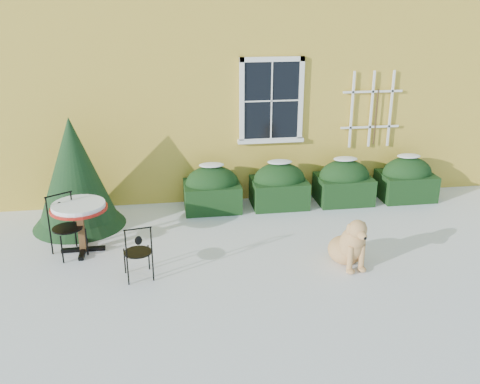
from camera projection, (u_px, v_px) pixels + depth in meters
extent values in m
plane|color=white|center=(250.00, 272.00, 7.94)|extent=(80.00, 80.00, 0.00)
cube|color=yellow|center=(204.00, 31.00, 13.37)|extent=(12.00, 8.00, 6.00)
cube|color=black|center=(271.00, 101.00, 10.11)|extent=(1.05, 0.03, 1.45)
cube|color=white|center=(272.00, 59.00, 9.84)|extent=(1.23, 0.06, 0.09)
cube|color=white|center=(271.00, 140.00, 10.37)|extent=(1.23, 0.06, 0.09)
cube|color=white|center=(242.00, 102.00, 10.02)|extent=(0.09, 0.06, 1.63)
cube|color=white|center=(301.00, 100.00, 10.19)|extent=(0.09, 0.06, 1.63)
cube|color=white|center=(272.00, 101.00, 10.10)|extent=(0.02, 0.02, 1.45)
cube|color=white|center=(272.00, 101.00, 10.10)|extent=(1.05, 0.02, 0.02)
cube|color=white|center=(271.00, 140.00, 10.38)|extent=(1.29, 0.14, 0.07)
cube|color=white|center=(352.00, 110.00, 10.40)|extent=(0.04, 0.03, 1.50)
cube|color=white|center=(371.00, 109.00, 10.46)|extent=(0.04, 0.03, 1.50)
cube|color=white|center=(391.00, 109.00, 10.51)|extent=(0.04, 0.03, 1.50)
cube|color=white|center=(370.00, 127.00, 10.58)|extent=(1.20, 0.03, 0.04)
cube|color=white|center=(373.00, 92.00, 10.33)|extent=(1.20, 0.03, 0.04)
cylinder|color=#472D19|center=(376.00, 117.00, 10.50)|extent=(0.02, 0.02, 1.10)
cube|color=black|center=(212.00, 196.00, 10.16)|extent=(1.05, 0.80, 0.52)
ellipsoid|color=black|center=(212.00, 183.00, 10.07)|extent=(1.00, 0.72, 0.67)
ellipsoid|color=white|center=(212.00, 165.00, 9.95)|extent=(0.47, 0.32, 0.06)
cube|color=black|center=(279.00, 193.00, 10.35)|extent=(1.05, 0.80, 0.52)
ellipsoid|color=black|center=(279.00, 180.00, 10.26)|extent=(1.00, 0.72, 0.67)
ellipsoid|color=white|center=(280.00, 162.00, 10.13)|extent=(0.47, 0.32, 0.06)
cube|color=black|center=(343.00, 189.00, 10.53)|extent=(1.05, 0.80, 0.52)
ellipsoid|color=black|center=(344.00, 177.00, 10.44)|extent=(1.00, 0.72, 0.67)
ellipsoid|color=white|center=(346.00, 159.00, 10.31)|extent=(0.47, 0.32, 0.06)
cube|color=black|center=(406.00, 186.00, 10.71)|extent=(1.05, 0.80, 0.52)
ellipsoid|color=black|center=(407.00, 173.00, 10.62)|extent=(1.00, 0.72, 0.67)
ellipsoid|color=white|center=(409.00, 156.00, 10.50)|extent=(0.47, 0.32, 0.06)
cone|color=black|center=(78.00, 200.00, 9.38)|extent=(1.62, 1.62, 0.94)
cone|color=black|center=(74.00, 173.00, 9.20)|extent=(1.45, 1.45, 1.96)
cube|color=black|center=(83.00, 249.00, 8.57)|extent=(0.69, 0.08, 0.06)
cube|color=black|center=(83.00, 249.00, 8.57)|extent=(0.08, 0.69, 0.06)
cube|color=brown|center=(81.00, 230.00, 8.45)|extent=(0.10, 0.10, 0.74)
cylinder|color=#A9150E|center=(79.00, 208.00, 8.32)|extent=(0.89, 0.89, 0.04)
cylinder|color=white|center=(78.00, 206.00, 8.30)|extent=(0.82, 0.82, 0.07)
cylinder|color=black|center=(149.00, 257.00, 7.94)|extent=(0.02, 0.02, 0.40)
cylinder|color=black|center=(125.00, 261.00, 7.84)|extent=(0.02, 0.02, 0.40)
cylinder|color=black|center=(153.00, 268.00, 7.63)|extent=(0.02, 0.02, 0.40)
cylinder|color=black|center=(128.00, 272.00, 7.52)|extent=(0.02, 0.02, 0.40)
cylinder|color=black|center=(138.00, 252.00, 7.66)|extent=(0.41, 0.41, 0.02)
cylinder|color=black|center=(151.00, 242.00, 7.48)|extent=(0.02, 0.02, 0.44)
cylinder|color=black|center=(126.00, 245.00, 7.38)|extent=(0.02, 0.02, 0.44)
cylinder|color=black|center=(138.00, 229.00, 7.35)|extent=(0.39, 0.09, 0.02)
ellipsoid|color=black|center=(138.00, 240.00, 7.41)|extent=(0.11, 0.04, 0.14)
cylinder|color=black|center=(62.00, 250.00, 8.12)|extent=(0.02, 0.02, 0.45)
cylinder|color=black|center=(87.00, 242.00, 8.37)|extent=(0.02, 0.02, 0.45)
cylinder|color=black|center=(51.00, 241.00, 8.41)|extent=(0.02, 0.02, 0.45)
cylinder|color=black|center=(75.00, 234.00, 8.65)|extent=(0.02, 0.02, 0.45)
cylinder|color=black|center=(67.00, 228.00, 8.31)|extent=(0.46, 0.46, 0.02)
cylinder|color=black|center=(47.00, 213.00, 8.24)|extent=(0.02, 0.02, 0.50)
cylinder|color=black|center=(72.00, 206.00, 8.49)|extent=(0.02, 0.02, 0.50)
cylinder|color=black|center=(58.00, 195.00, 8.27)|extent=(0.39, 0.26, 0.02)
ellipsoid|color=black|center=(60.00, 207.00, 8.34)|extent=(0.12, 0.09, 0.16)
ellipsoid|color=tan|center=(345.00, 250.00, 8.19)|extent=(0.61, 0.65, 0.43)
ellipsoid|color=tan|center=(352.00, 244.00, 7.95)|extent=(0.45, 0.42, 0.53)
sphere|color=tan|center=(355.00, 238.00, 7.86)|extent=(0.33, 0.33, 0.33)
cylinder|color=tan|center=(350.00, 259.00, 7.86)|extent=(0.09, 0.09, 0.42)
cylinder|color=tan|center=(362.00, 257.00, 7.91)|extent=(0.09, 0.09, 0.42)
ellipsoid|color=tan|center=(351.00, 271.00, 7.88)|extent=(0.12, 0.15, 0.07)
ellipsoid|color=tan|center=(362.00, 269.00, 7.93)|extent=(0.12, 0.15, 0.07)
cylinder|color=tan|center=(355.00, 235.00, 7.83)|extent=(0.23, 0.27, 0.23)
sphere|color=tan|center=(358.00, 229.00, 7.74)|extent=(0.28, 0.28, 0.28)
ellipsoid|color=tan|center=(362.00, 235.00, 7.64)|extent=(0.16, 0.23, 0.12)
sphere|color=black|center=(365.00, 238.00, 7.56)|extent=(0.05, 0.05, 0.05)
ellipsoid|color=tan|center=(349.00, 229.00, 7.74)|extent=(0.08, 0.10, 0.18)
ellipsoid|color=tan|center=(364.00, 227.00, 7.81)|extent=(0.08, 0.10, 0.18)
cylinder|color=tan|center=(348.00, 250.00, 8.47)|extent=(0.27, 0.31, 0.08)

